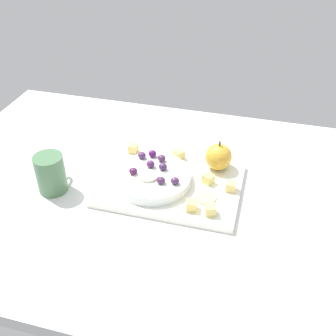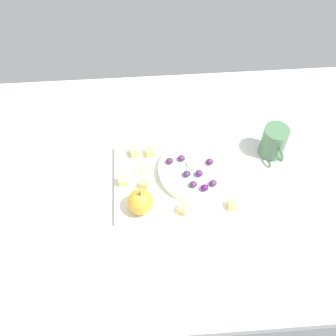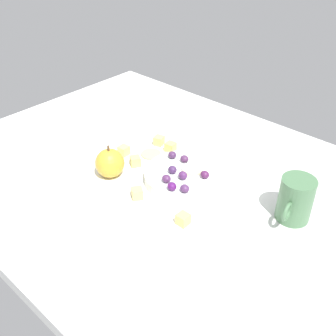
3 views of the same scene
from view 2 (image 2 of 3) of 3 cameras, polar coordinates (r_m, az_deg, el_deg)
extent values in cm
cube|color=silver|center=(114.05, 2.36, -1.76)|extent=(119.66, 81.33, 3.18)
cube|color=white|center=(111.16, 1.38, -1.70)|extent=(33.54, 24.58, 1.64)
cylinder|color=white|center=(110.30, 3.43, -0.59)|extent=(18.26, 18.26, 2.47)
sphere|color=gold|center=(102.93, -3.77, -4.64)|extent=(6.64, 6.64, 6.64)
cylinder|color=brown|center=(99.60, -3.89, -3.48)|extent=(0.50, 0.50, 1.20)
cube|color=#F3C26E|center=(106.04, 8.80, -4.99)|extent=(2.30, 2.30, 2.29)
cube|color=#EFD275|center=(109.29, -6.12, -1.76)|extent=(2.40, 2.40, 2.29)
cube|color=#F2D46C|center=(114.34, -2.47, 2.18)|extent=(2.64, 2.64, 2.29)
cube|color=#EACD72|center=(104.21, 2.08, -5.67)|extent=(3.18, 3.18, 2.29)
cube|color=#EAD173|center=(114.60, -4.62, 2.17)|extent=(2.86, 2.86, 2.29)
cube|color=#E5D170|center=(108.27, -3.18, -2.21)|extent=(3.15, 3.15, 2.29)
cylinder|color=#DBBB83|center=(112.35, -3.52, -0.04)|extent=(4.98, 4.98, 0.40)
ellipsoid|color=#4A2953|center=(109.74, 0.23, 0.99)|extent=(2.00, 1.80, 1.67)
ellipsoid|color=#512D5B|center=(106.30, 6.19, -2.05)|extent=(2.00, 1.80, 1.71)
ellipsoid|color=#512A56|center=(105.65, 3.46, -2.24)|extent=(2.00, 1.80, 1.71)
ellipsoid|color=#50204B|center=(110.12, 5.69, 0.85)|extent=(2.00, 1.80, 1.64)
ellipsoid|color=#4E2951|center=(110.34, 1.84, 1.36)|extent=(2.00, 1.80, 1.64)
ellipsoid|color=#51275C|center=(107.55, 4.27, -0.74)|extent=(2.00, 1.80, 1.88)
ellipsoid|color=#442955|center=(107.34, 2.35, -0.80)|extent=(2.00, 1.80, 1.74)
ellipsoid|color=#511761|center=(105.23, 5.01, -2.70)|extent=(2.00, 1.80, 1.82)
cylinder|color=beige|center=(110.23, 3.73, 0.70)|extent=(4.63, 4.63, 0.60)
cylinder|color=#49724C|center=(117.68, 14.25, 3.55)|extent=(6.93, 6.93, 9.51)
torus|color=#49724C|center=(115.17, 15.04, 1.78)|extent=(1.33, 4.07, 4.00)
camera|label=1|loc=(1.40, -11.90, 40.71)|focal=43.24mm
camera|label=3|loc=(0.69, 57.00, -10.86)|focal=43.01mm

